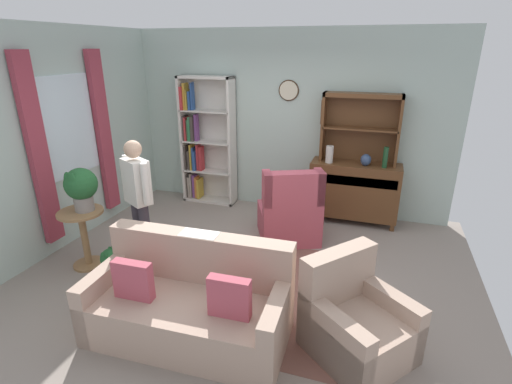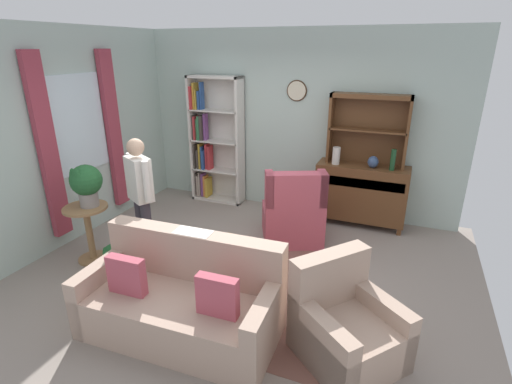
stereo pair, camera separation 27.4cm
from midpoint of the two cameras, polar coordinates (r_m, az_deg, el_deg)
The scene contains 19 objects.
ground_plane at distance 4.74m, azimuth -0.38°, elevation -11.58°, with size 5.40×4.60×0.02m, color gray.
wall_back at distance 6.13m, azimuth 7.34°, elevation 10.05°, with size 5.00×0.09×2.80m.
wall_left at distance 5.62m, azimuth -24.98°, elevation 7.27°, with size 0.16×4.20×2.80m.
area_rug at distance 4.44m, azimuth 0.56°, elevation -13.87°, with size 2.28×2.11×0.01m, color brown.
bookshelf at distance 6.54m, azimuth -5.31°, elevation 7.30°, with size 0.90×0.30×2.10m.
sideboard at distance 5.93m, azimuth 16.58°, elevation -0.02°, with size 1.30×0.45×0.92m.
sideboard_hutch at distance 5.77m, azimuth 17.78°, elevation 10.15°, with size 1.10×0.26×1.00m.
vase_tall at distance 5.73m, azimuth 13.16°, elevation 5.26°, with size 0.11×0.11×0.25m, color beige.
vase_round at distance 5.71m, azimuth 18.30°, elevation 4.24°, with size 0.15×0.15×0.17m, color #33476B.
bottle_wine at distance 5.66m, azimuth 20.97°, elevation 4.46°, with size 0.07×0.07×0.30m, color #194223.
couch_floral at distance 3.74m, azimuth -8.71°, elevation -15.78°, with size 1.83×0.92×0.90m.
armchair_floral at distance 3.58m, azimuth 15.44°, elevation -18.85°, with size 1.08×1.08×0.88m.
wingback_chair at distance 5.26m, azimuth 6.98°, elevation -3.45°, with size 1.04×1.05×1.05m.
plant_stand at distance 5.11m, azimuth -22.19°, elevation -4.94°, with size 0.52×0.52×0.72m.
potted_plant_large at distance 4.90m, azimuth -22.55°, elevation 1.29°, with size 0.37×0.37×0.51m.
potted_plant_small at distance 4.91m, azimuth -18.94°, elevation -8.81°, with size 0.24×0.24×0.33m.
person_reading at distance 4.70m, azimuth -15.17°, elevation -0.12°, with size 0.49×0.34×1.56m.
coffee_table at distance 4.41m, azimuth -3.64°, elevation -8.79°, with size 0.80×0.50×0.42m.
book_stack at distance 4.38m, azimuth -1.64°, elevation -7.23°, with size 0.21×0.15×0.09m.
Camera 2 is at (1.66, -3.65, 2.53)m, focal length 26.96 mm.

